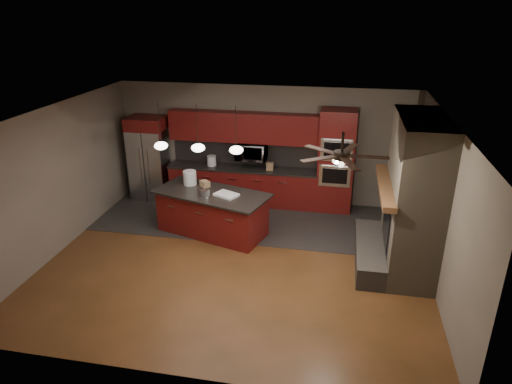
% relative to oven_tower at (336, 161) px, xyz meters
% --- Properties ---
extents(ground, '(7.00, 7.00, 0.00)m').
position_rel_oven_tower_xyz_m(ground, '(-1.70, -2.69, -1.19)').
color(ground, brown).
rests_on(ground, ground).
extents(ceiling, '(7.00, 6.00, 0.02)m').
position_rel_oven_tower_xyz_m(ceiling, '(-1.70, -2.69, 1.61)').
color(ceiling, white).
rests_on(ceiling, back_wall).
extents(back_wall, '(7.00, 0.02, 2.80)m').
position_rel_oven_tower_xyz_m(back_wall, '(-1.70, 0.31, 0.21)').
color(back_wall, slate).
rests_on(back_wall, ground).
extents(right_wall, '(0.02, 6.00, 2.80)m').
position_rel_oven_tower_xyz_m(right_wall, '(1.80, -2.69, 0.21)').
color(right_wall, slate).
rests_on(right_wall, ground).
extents(left_wall, '(0.02, 6.00, 2.80)m').
position_rel_oven_tower_xyz_m(left_wall, '(-5.20, -2.69, 0.21)').
color(left_wall, slate).
rests_on(left_wall, ground).
extents(slate_tile_patch, '(7.00, 2.40, 0.01)m').
position_rel_oven_tower_xyz_m(slate_tile_patch, '(-1.70, -0.89, -1.19)').
color(slate_tile_patch, '#2C2927').
rests_on(slate_tile_patch, ground).
extents(fireplace_column, '(1.30, 2.10, 2.80)m').
position_rel_oven_tower_xyz_m(fireplace_column, '(1.34, -2.29, 0.11)').
color(fireplace_column, '#766A54').
rests_on(fireplace_column, ground).
extents(back_cabinetry, '(3.59, 0.64, 2.20)m').
position_rel_oven_tower_xyz_m(back_cabinetry, '(-2.18, 0.05, -0.30)').
color(back_cabinetry, maroon).
rests_on(back_cabinetry, ground).
extents(oven_tower, '(0.80, 0.63, 2.38)m').
position_rel_oven_tower_xyz_m(oven_tower, '(0.00, 0.00, 0.00)').
color(oven_tower, maroon).
rests_on(oven_tower, ground).
extents(microwave, '(0.73, 0.41, 0.50)m').
position_rel_oven_tower_xyz_m(microwave, '(-1.98, 0.06, 0.11)').
color(microwave, silver).
rests_on(microwave, back_cabinetry).
extents(refrigerator, '(0.87, 0.75, 2.04)m').
position_rel_oven_tower_xyz_m(refrigerator, '(-4.49, -0.07, -0.17)').
color(refrigerator, silver).
rests_on(refrigerator, ground).
extents(kitchen_island, '(2.56, 1.70, 0.92)m').
position_rel_oven_tower_xyz_m(kitchen_island, '(-2.46, -1.69, -0.73)').
color(kitchen_island, maroon).
rests_on(kitchen_island, ground).
extents(white_bucket, '(0.39, 0.39, 0.30)m').
position_rel_oven_tower_xyz_m(white_bucket, '(-3.04, -1.33, -0.12)').
color(white_bucket, silver).
rests_on(white_bucket, kitchen_island).
extents(paint_can, '(0.25, 0.25, 0.12)m').
position_rel_oven_tower_xyz_m(paint_can, '(-2.53, -1.87, -0.21)').
color(paint_can, '#B8B7BC').
rests_on(paint_can, kitchen_island).
extents(paint_tray, '(0.55, 0.48, 0.05)m').
position_rel_oven_tower_xyz_m(paint_tray, '(-2.12, -1.79, -0.25)').
color(paint_tray, white).
rests_on(paint_tray, kitchen_island).
extents(cardboard_box, '(0.25, 0.24, 0.13)m').
position_rel_oven_tower_xyz_m(cardboard_box, '(-2.69, -1.40, -0.21)').
color(cardboard_box, '#A27B54').
rests_on(cardboard_box, kitchen_island).
extents(counter_bucket, '(0.28, 0.28, 0.24)m').
position_rel_oven_tower_xyz_m(counter_bucket, '(-2.94, 0.01, -0.17)').
color(counter_bucket, white).
rests_on(counter_bucket, back_cabinetry).
extents(counter_box, '(0.17, 0.13, 0.18)m').
position_rel_oven_tower_xyz_m(counter_box, '(-1.51, -0.04, -0.20)').
color(counter_box, '#96714D').
rests_on(counter_box, back_cabinetry).
extents(pendant_left, '(0.26, 0.26, 0.92)m').
position_rel_oven_tower_xyz_m(pendant_left, '(-3.35, -1.99, 0.77)').
color(pendant_left, black).
rests_on(pendant_left, ceiling).
extents(pendant_center, '(0.26, 0.26, 0.92)m').
position_rel_oven_tower_xyz_m(pendant_center, '(-2.60, -1.99, 0.77)').
color(pendant_center, black).
rests_on(pendant_center, ceiling).
extents(pendant_right, '(0.26, 0.26, 0.92)m').
position_rel_oven_tower_xyz_m(pendant_right, '(-1.85, -1.99, 0.77)').
color(pendant_right, black).
rests_on(pendant_right, ceiling).
extents(ceiling_fan, '(1.27, 1.33, 0.41)m').
position_rel_oven_tower_xyz_m(ceiling_fan, '(0.10, -3.49, 1.27)').
color(ceiling_fan, black).
rests_on(ceiling_fan, ceiling).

